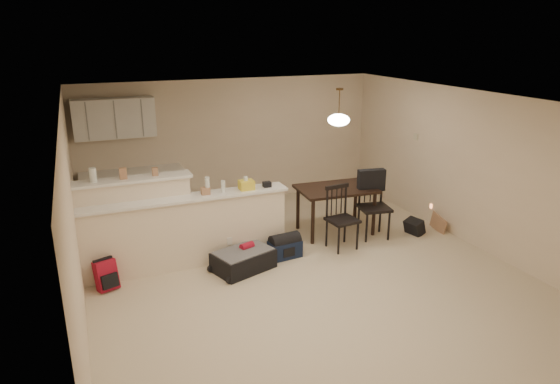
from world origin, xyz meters
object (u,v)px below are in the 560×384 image
red_backpack (106,275)px  navy_duffel (285,249)px  pendant_lamp (339,119)px  dining_chair_near (343,218)px  dining_chair_far (374,206)px  suitcase (243,260)px  black_daypack (414,227)px  dining_table (336,193)px

red_backpack → navy_duffel: 2.65m
pendant_lamp → red_backpack: bearing=-170.9°
dining_chair_near → dining_chair_far: dining_chair_far is taller
suitcase → pendant_lamp: bearing=2.9°
pendant_lamp → suitcase: pendant_lamp is taller
red_backpack → navy_duffel: size_ratio=0.84×
black_daypack → pendant_lamp: bearing=50.2°
dining_table → dining_chair_near: bearing=-105.4°
red_backpack → navy_duffel: (2.64, 0.00, -0.07)m
dining_table → dining_chair_far: bearing=-38.6°
red_backpack → black_daypack: red_backpack is taller
dining_chair_near → black_daypack: size_ratio=3.48×
suitcase → red_backpack: size_ratio=2.05×
pendant_lamp → black_daypack: size_ratio=2.09×
dining_table → pendant_lamp: size_ratio=2.19×
pendant_lamp → dining_chair_near: bearing=-109.2°
suitcase → black_daypack: bearing=-16.1°
dining_chair_far → navy_duffel: (-1.71, -0.17, -0.43)m
red_backpack → black_daypack: (5.09, 0.00, -0.08)m
navy_duffel → dining_chair_far: bearing=-0.4°
pendant_lamp → navy_duffel: pendant_lamp is taller
pendant_lamp → dining_chair_near: (-0.23, -0.65, -1.47)m
dining_chair_near → suitcase: dining_chair_near is taller
suitcase → dining_chair_near: bearing=-14.8°
navy_duffel → black_daypack: 2.44m
dining_chair_far → dining_table: bearing=147.6°
pendant_lamp → dining_table: bearing=45.0°
dining_chair_far → black_daypack: dining_chair_far is taller
dining_table → navy_duffel: (-1.22, -0.62, -0.58)m
dining_chair_near → dining_chair_far: bearing=9.1°
dining_chair_far → black_daypack: bearing=-3.0°
dining_chair_near → red_backpack: (-3.63, 0.03, -0.31)m
navy_duffel → red_backpack: bearing=174.0°
dining_chair_near → suitcase: size_ratio=1.21×
dining_table → dining_chair_near: size_ratio=1.32×
dining_table → pendant_lamp: pendant_lamp is taller
navy_duffel → suitcase: bearing=-174.3°
dining_table → dining_chair_near: dining_chair_near is taller
dining_table → suitcase: bearing=-154.6°
pendant_lamp → red_backpack: size_ratio=1.49×
dining_chair_near → black_daypack: (1.45, 0.03, -0.38)m
pendant_lamp → black_daypack: 2.31m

